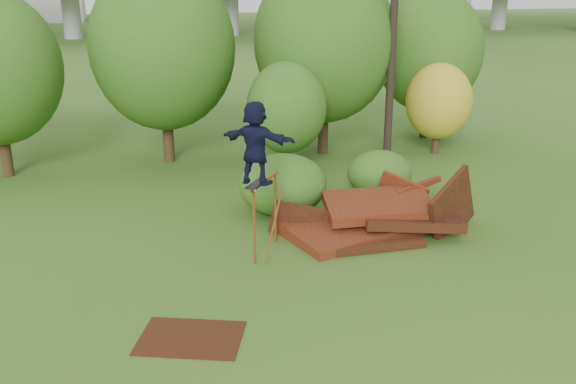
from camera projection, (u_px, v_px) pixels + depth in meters
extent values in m
plane|color=#2D5116|center=(346.00, 286.00, 14.07)|extent=(240.00, 240.00, 0.00)
cube|color=#3F120B|center=(352.00, 229.00, 16.82)|extent=(3.75, 2.86, 0.55)
cube|color=black|center=(410.00, 219.00, 16.83)|extent=(2.84, 2.11, 0.50)
cube|color=#3F120B|center=(378.00, 205.00, 17.03)|extent=(3.03, 2.25, 0.58)
cube|color=black|center=(452.00, 209.00, 16.84)|extent=(2.02, 1.32, 2.23)
cube|color=#3F120B|center=(400.00, 198.00, 18.05)|extent=(1.23, 1.34, 1.62)
cube|color=black|center=(304.00, 221.00, 16.84)|extent=(1.86, 0.53, 1.21)
cube|color=black|center=(380.00, 247.00, 15.81)|extent=(2.43, 0.21, 0.20)
cube|color=#3F120B|center=(419.00, 186.00, 17.75)|extent=(1.50, 0.60, 0.37)
cylinder|color=brown|center=(254.00, 228.00, 14.90)|extent=(0.06, 0.06, 1.82)
cylinder|color=brown|center=(275.00, 209.00, 16.12)|extent=(0.06, 0.06, 1.82)
cylinder|color=brown|center=(265.00, 182.00, 15.23)|extent=(1.00, 1.41, 0.06)
cube|color=black|center=(256.00, 184.00, 14.73)|extent=(0.69, 0.85, 0.03)
cylinder|color=beige|center=(255.00, 190.00, 14.43)|extent=(0.06, 0.07, 0.06)
cylinder|color=beige|center=(247.00, 189.00, 14.49)|extent=(0.06, 0.07, 0.06)
cylinder|color=beige|center=(265.00, 182.00, 14.99)|extent=(0.06, 0.07, 0.06)
cylinder|color=beige|center=(258.00, 181.00, 15.05)|extent=(0.06, 0.07, 0.06)
imported|color=black|center=(256.00, 143.00, 14.42)|extent=(1.75, 1.53, 1.91)
cube|color=#38190C|center=(191.00, 338.00, 12.01)|extent=(2.25, 1.93, 0.03)
cylinder|color=black|center=(5.00, 147.00, 21.63)|extent=(0.37, 0.37, 2.01)
cylinder|color=black|center=(168.00, 131.00, 23.36)|extent=(0.39, 0.39, 2.24)
ellipsoid|color=#214712|center=(163.00, 47.00, 22.41)|extent=(5.08, 5.08, 5.85)
cylinder|color=black|center=(287.00, 154.00, 22.21)|extent=(0.31, 0.31, 1.25)
ellipsoid|color=#214712|center=(287.00, 107.00, 21.69)|extent=(2.72, 2.72, 3.13)
cylinder|color=black|center=(323.00, 124.00, 24.48)|extent=(0.40, 0.40, 2.28)
ellipsoid|color=#214712|center=(325.00, 41.00, 23.50)|extent=(5.22, 5.22, 6.00)
cylinder|color=black|center=(436.00, 139.00, 24.67)|extent=(0.29, 0.29, 1.08)
ellipsoid|color=#A58C19|center=(439.00, 101.00, 24.20)|extent=(2.51, 2.51, 2.88)
cylinder|color=black|center=(425.00, 114.00, 26.97)|extent=(0.37, 0.37, 1.98)
ellipsoid|color=#214712|center=(429.00, 51.00, 26.14)|extent=(4.35, 4.35, 5.01)
ellipsoid|color=#214712|center=(283.00, 185.00, 18.16)|extent=(2.51, 2.32, 1.74)
ellipsoid|color=#214712|center=(380.00, 173.00, 19.75)|extent=(2.01, 1.85, 1.43)
cylinder|color=black|center=(394.00, 8.00, 21.96)|extent=(0.28, 0.28, 10.94)
cylinder|color=gray|center=(156.00, 3.00, 67.86)|extent=(2.20, 2.20, 8.00)
cylinder|color=gray|center=(318.00, 1.00, 72.21)|extent=(2.20, 2.20, 8.00)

